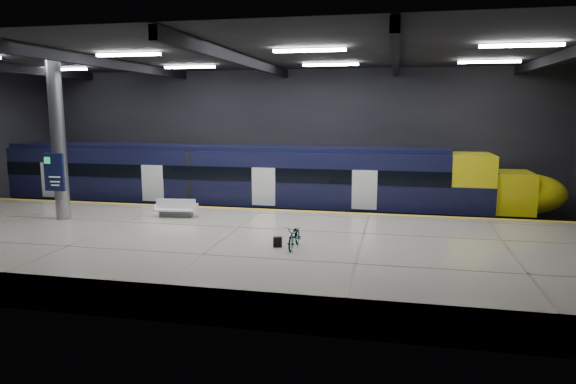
# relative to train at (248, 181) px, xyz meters

# --- Properties ---
(ground) EXTENTS (30.00, 30.00, 0.00)m
(ground) POSITION_rel_train_xyz_m (1.50, -5.50, -2.06)
(ground) COLOR black
(ground) RESTS_ON ground
(room_shell) EXTENTS (30.10, 16.10, 8.05)m
(room_shell) POSITION_rel_train_xyz_m (1.50, -5.49, 3.66)
(room_shell) COLOR black
(room_shell) RESTS_ON ground
(platform) EXTENTS (30.00, 11.00, 1.10)m
(platform) POSITION_rel_train_xyz_m (1.50, -8.00, -1.51)
(platform) COLOR #B4AC98
(platform) RESTS_ON ground
(safety_strip) EXTENTS (30.00, 0.40, 0.01)m
(safety_strip) POSITION_rel_train_xyz_m (1.50, -2.75, -0.95)
(safety_strip) COLOR gold
(safety_strip) RESTS_ON platform
(rails) EXTENTS (30.00, 1.52, 0.16)m
(rails) POSITION_rel_train_xyz_m (1.50, 0.00, -1.98)
(rails) COLOR gray
(rails) RESTS_ON ground
(train) EXTENTS (29.40, 2.84, 3.79)m
(train) POSITION_rel_train_xyz_m (0.00, 0.00, 0.00)
(train) COLOR black
(train) RESTS_ON ground
(bench) EXTENTS (1.90, 0.96, 0.81)m
(bench) POSITION_rel_train_xyz_m (-1.84, -5.12, -0.68)
(bench) COLOR #595B60
(bench) RESTS_ON platform
(bicycle) EXTENTS (0.58, 1.55, 0.81)m
(bicycle) POSITION_rel_train_xyz_m (4.30, -9.10, -0.55)
(bicycle) COLOR #99999E
(bicycle) RESTS_ON platform
(pannier_bag) EXTENTS (0.34, 0.26, 0.35)m
(pannier_bag) POSITION_rel_train_xyz_m (3.70, -9.10, -0.78)
(pannier_bag) COLOR black
(pannier_bag) RESTS_ON platform
(info_column) EXTENTS (0.90, 0.78, 6.90)m
(info_column) POSITION_rel_train_xyz_m (-6.50, -6.52, 2.40)
(info_column) COLOR #9EA0A5
(info_column) RESTS_ON platform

